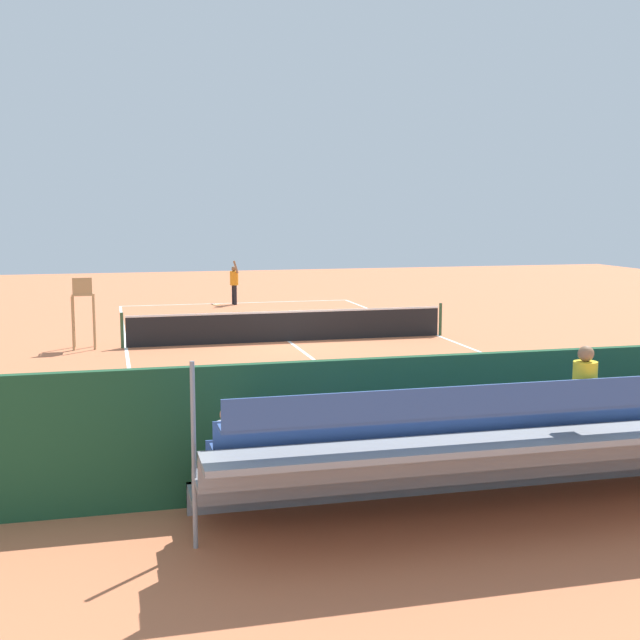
{
  "coord_description": "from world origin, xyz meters",
  "views": [
    {
      "loc": [
        5.44,
        25.47,
        4.18
      ],
      "look_at": [
        0.0,
        4.0,
        1.2
      ],
      "focal_mm": 47.04,
      "sensor_mm": 36.0,
      "label": 1
    }
  ],
  "objects_px": {
    "bleacher_stand": "(523,447)",
    "equipment_bag": "(535,453)",
    "courtside_bench": "(620,422)",
    "umpire_chair": "(83,305)",
    "tennis_ball_near": "(273,312)",
    "tennis_net": "(289,326)",
    "tennis_player": "(234,281)",
    "tennis_racket": "(216,305)"
  },
  "relations": [
    {
      "from": "bleacher_stand",
      "to": "equipment_bag",
      "type": "height_order",
      "value": "bleacher_stand"
    },
    {
      "from": "tennis_player",
      "to": "tennis_net",
      "type": "bearing_deg",
      "value": 90.97
    },
    {
      "from": "courtside_bench",
      "to": "tennis_player",
      "type": "height_order",
      "value": "tennis_player"
    },
    {
      "from": "umpire_chair",
      "to": "tennis_racket",
      "type": "bearing_deg",
      "value": -116.79
    },
    {
      "from": "tennis_racket",
      "to": "tennis_net",
      "type": "bearing_deg",
      "value": 95.39
    },
    {
      "from": "bleacher_stand",
      "to": "courtside_bench",
      "type": "height_order",
      "value": "bleacher_stand"
    },
    {
      "from": "tennis_player",
      "to": "tennis_racket",
      "type": "relative_size",
      "value": 3.33
    },
    {
      "from": "tennis_net",
      "to": "umpire_chair",
      "type": "xyz_separation_m",
      "value": [
        6.2,
        -0.14,
        0.81
      ]
    },
    {
      "from": "tennis_net",
      "to": "umpire_chair",
      "type": "relative_size",
      "value": 4.81
    },
    {
      "from": "tennis_net",
      "to": "courtside_bench",
      "type": "xyz_separation_m",
      "value": [
        -2.92,
        13.27,
        0.06
      ]
    },
    {
      "from": "courtside_bench",
      "to": "tennis_ball_near",
      "type": "xyz_separation_m",
      "value": [
        2.04,
        -20.52,
        -0.53
      ]
    },
    {
      "from": "umpire_chair",
      "to": "tennis_player",
      "type": "xyz_separation_m",
      "value": [
        -6.02,
        -10.3,
        -0.3
      ]
    },
    {
      "from": "tennis_net",
      "to": "tennis_racket",
      "type": "xyz_separation_m",
      "value": [
        0.99,
        -10.46,
        -0.49
      ]
    },
    {
      "from": "bleacher_stand",
      "to": "courtside_bench",
      "type": "relative_size",
      "value": 5.03
    },
    {
      "from": "tennis_net",
      "to": "umpire_chair",
      "type": "height_order",
      "value": "umpire_chair"
    },
    {
      "from": "equipment_bag",
      "to": "tennis_racket",
      "type": "relative_size",
      "value": 1.56
    },
    {
      "from": "bleacher_stand",
      "to": "tennis_ball_near",
      "type": "height_order",
      "value": "bleacher_stand"
    },
    {
      "from": "tennis_net",
      "to": "tennis_player",
      "type": "relative_size",
      "value": 5.35
    },
    {
      "from": "umpire_chair",
      "to": "courtside_bench",
      "type": "distance_m",
      "value": 16.23
    },
    {
      "from": "bleacher_stand",
      "to": "umpire_chair",
      "type": "distance_m",
      "value": 16.69
    },
    {
      "from": "tennis_racket",
      "to": "bleacher_stand",
      "type": "bearing_deg",
      "value": 92.19
    },
    {
      "from": "tennis_ball_near",
      "to": "tennis_racket",
      "type": "bearing_deg",
      "value": -59.73
    },
    {
      "from": "equipment_bag",
      "to": "courtside_bench",
      "type": "bearing_deg",
      "value": -175.55
    },
    {
      "from": "courtside_bench",
      "to": "tennis_ball_near",
      "type": "relative_size",
      "value": 27.27
    },
    {
      "from": "courtside_bench",
      "to": "tennis_net",
      "type": "bearing_deg",
      "value": -77.58
    },
    {
      "from": "courtside_bench",
      "to": "equipment_bag",
      "type": "bearing_deg",
      "value": 4.45
    },
    {
      "from": "courtside_bench",
      "to": "tennis_racket",
      "type": "relative_size",
      "value": 3.11
    },
    {
      "from": "umpire_chair",
      "to": "equipment_bag",
      "type": "xyz_separation_m",
      "value": [
        -7.47,
        13.54,
        -1.13
      ]
    },
    {
      "from": "equipment_bag",
      "to": "tennis_ball_near",
      "type": "height_order",
      "value": "equipment_bag"
    },
    {
      "from": "tennis_net",
      "to": "bleacher_stand",
      "type": "xyz_separation_m",
      "value": [
        0.0,
        15.35,
        0.42
      ]
    },
    {
      "from": "tennis_racket",
      "to": "equipment_bag",
      "type": "bearing_deg",
      "value": 95.41
    },
    {
      "from": "bleacher_stand",
      "to": "tennis_player",
      "type": "height_order",
      "value": "bleacher_stand"
    },
    {
      "from": "tennis_player",
      "to": "tennis_ball_near",
      "type": "distance_m",
      "value": 3.5
    },
    {
      "from": "umpire_chair",
      "to": "courtside_bench",
      "type": "relative_size",
      "value": 1.19
    },
    {
      "from": "courtside_bench",
      "to": "tennis_racket",
      "type": "xyz_separation_m",
      "value": [
        3.91,
        -23.73,
        -0.54
      ]
    },
    {
      "from": "tennis_ball_near",
      "to": "equipment_bag",
      "type": "bearing_deg",
      "value": 91.07
    },
    {
      "from": "courtside_bench",
      "to": "tennis_ball_near",
      "type": "height_order",
      "value": "courtside_bench"
    },
    {
      "from": "courtside_bench",
      "to": "tennis_player",
      "type": "distance_m",
      "value": 23.92
    },
    {
      "from": "courtside_bench",
      "to": "umpire_chair",
      "type": "bearing_deg",
      "value": -55.77
    },
    {
      "from": "tennis_player",
      "to": "tennis_ball_near",
      "type": "height_order",
      "value": "tennis_player"
    },
    {
      "from": "tennis_racket",
      "to": "courtside_bench",
      "type": "bearing_deg",
      "value": 99.35
    },
    {
      "from": "umpire_chair",
      "to": "tennis_ball_near",
      "type": "bearing_deg",
      "value": -134.87
    }
  ]
}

